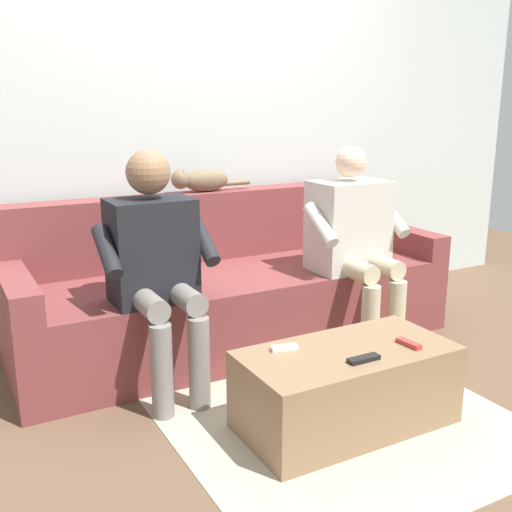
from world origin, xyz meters
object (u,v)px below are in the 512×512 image
object	(u,v)px
couch	(230,291)
remote_red	(409,344)
coffee_table	(346,387)
remote_white	(284,348)
remote_black	(364,359)
person_left_seated	(354,235)
cat_on_backrest	(201,180)
person_right_seated	(156,258)

from	to	relation	value
couch	remote_red	world-z (taller)	couch
coffee_table	remote_white	size ratio (longest dim) A/B	8.10
couch	remote_red	size ratio (longest dim) A/B	20.81
coffee_table	remote_black	size ratio (longest dim) A/B	6.53
couch	person_left_seated	size ratio (longest dim) A/B	2.20
couch	remote_black	distance (m)	1.26
cat_on_backrest	person_right_seated	bearing A→B (deg)	52.06
couch	remote_white	world-z (taller)	couch
coffee_table	remote_white	world-z (taller)	remote_white
couch	remote_white	bearing A→B (deg)	76.55
remote_white	coffee_table	bearing A→B (deg)	166.17
coffee_table	remote_white	xyz separation A→B (m)	(0.24, -0.12, 0.19)
person_left_seated	person_right_seated	size ratio (longest dim) A/B	0.98
couch	person_right_seated	distance (m)	0.80
remote_white	remote_black	xyz separation A→B (m)	(-0.23, 0.25, -0.00)
remote_red	couch	bearing A→B (deg)	-173.28
remote_white	remote_black	world-z (taller)	remote_white
person_left_seated	cat_on_backrest	xyz separation A→B (m)	(0.64, -0.67, 0.27)
coffee_table	remote_white	bearing A→B (deg)	-27.35
couch	cat_on_backrest	size ratio (longest dim) A/B	4.88
person_right_seated	person_left_seated	bearing A→B (deg)	-179.38
person_left_seated	remote_red	xyz separation A→B (m)	(0.33, 0.84, -0.29)
person_left_seated	remote_white	bearing A→B (deg)	36.70
person_left_seated	cat_on_backrest	size ratio (longest dim) A/B	2.22
couch	person_left_seated	distance (m)	0.79
coffee_table	couch	bearing A→B (deg)	-90.00
coffee_table	person_right_seated	size ratio (longest dim) A/B	0.80
person_left_seated	coffee_table	bearing A→B (deg)	51.63
person_left_seated	person_right_seated	bearing A→B (deg)	0.62
remote_white	remote_red	bearing A→B (deg)	169.74
coffee_table	person_right_seated	world-z (taller)	person_right_seated
couch	remote_white	xyz separation A→B (m)	(0.24, 1.01, 0.07)
remote_white	cat_on_backrest	bearing A→B (deg)	-84.76
person_left_seated	person_right_seated	distance (m)	1.18
coffee_table	remote_black	distance (m)	0.23
couch	coffee_table	distance (m)	1.14
person_left_seated	person_right_seated	world-z (taller)	person_right_seated
couch	coffee_table	size ratio (longest dim) A/B	2.70
person_left_seated	remote_black	size ratio (longest dim) A/B	8.03
person_left_seated	remote_black	world-z (taller)	person_left_seated
person_right_seated	couch	bearing A→B (deg)	-145.59
cat_on_backrest	remote_red	distance (m)	1.64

